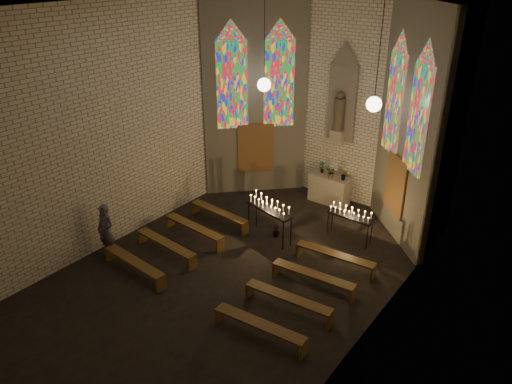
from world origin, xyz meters
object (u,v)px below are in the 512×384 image
Objects in this scene: votive_stand_right at (350,214)px; altar at (329,189)px; votive_stand_left at (269,207)px; visitor at (106,231)px; aisle_flower_pot at (276,230)px.

altar is at bearing 133.91° from votive_stand_right.
votive_stand_left is at bearing -145.38° from votive_stand_right.
votive_stand_left is at bearing -94.97° from altar.
visitor is (-3.50, -6.90, 0.32)m from altar.
visitor reaches higher than votive_stand_left.
altar reaches higher than aisle_flower_pot.
votive_stand_right reaches higher than altar.
aisle_flower_pot is 5.11m from visitor.
aisle_flower_pot is 0.23× the size of votive_stand_left.
visitor reaches higher than altar.
altar is at bearing 98.13° from votive_stand_left.
altar is 0.96× the size of votive_stand_right.
votive_stand_left is (-0.13, -0.20, 0.87)m from aisle_flower_pot.
aisle_flower_pot is at bearing -92.91° from altar.
visitor is at bearing -116.90° from altar.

